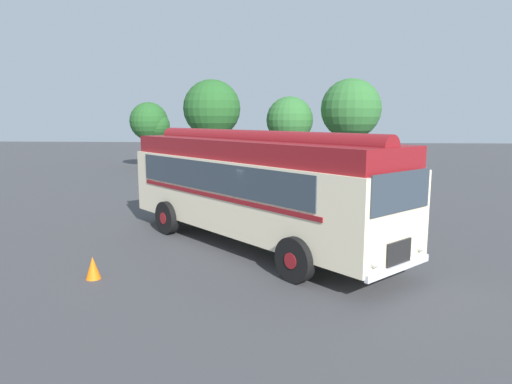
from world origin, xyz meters
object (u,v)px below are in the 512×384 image
Objects in this scene: car_mid_left at (307,170)px; traffic_cone at (93,268)px; car_near_left at (265,170)px; vintage_bus at (253,184)px; car_mid_right at (361,169)px.

car_mid_left is 7.97× the size of traffic_cone.
car_near_left is 16.55m from traffic_cone.
car_mid_left is at bearing 80.91° from vintage_bus.
vintage_bus reaches higher than car_mid_right.
vintage_bus is 14.76m from car_mid_right.
traffic_cone is (-8.91, -16.97, -0.57)m from car_mid_right.
vintage_bus is at bearing -88.60° from car_near_left.
vintage_bus is 13.45m from car_mid_left.
vintage_bus reaches higher than traffic_cone.
car_mid_right is 7.95× the size of traffic_cone.
vintage_bus is 16.17× the size of traffic_cone.
car_near_left is at bearing -172.26° from car_mid_right.
car_near_left is 7.64× the size of traffic_cone.
car_mid_right is at bearing 68.86° from vintage_bus.
car_near_left is at bearing 78.56° from traffic_cone.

